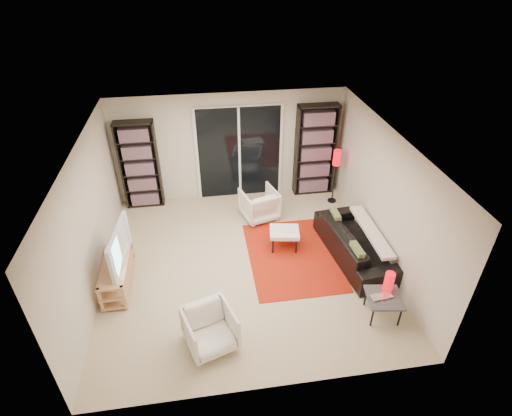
% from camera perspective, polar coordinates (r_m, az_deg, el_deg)
% --- Properties ---
extents(floor, '(5.00, 5.00, 0.00)m').
position_cam_1_polar(floor, '(7.43, -1.58, -7.88)').
color(floor, tan).
rests_on(floor, ground).
extents(wall_back, '(5.00, 0.02, 2.40)m').
position_cam_1_polar(wall_back, '(8.87, -3.75, 8.75)').
color(wall_back, beige).
rests_on(wall_back, ground).
extents(wall_front, '(5.00, 0.02, 2.40)m').
position_cam_1_polar(wall_front, '(4.84, 2.08, -16.65)').
color(wall_front, beige).
rests_on(wall_front, ground).
extents(wall_left, '(0.02, 5.00, 2.40)m').
position_cam_1_polar(wall_left, '(6.92, -22.75, -1.85)').
color(wall_left, beige).
rests_on(wall_left, ground).
extents(wall_right, '(0.02, 5.00, 2.40)m').
position_cam_1_polar(wall_right, '(7.36, 17.97, 1.46)').
color(wall_right, beige).
rests_on(wall_right, ground).
extents(ceiling, '(5.00, 5.00, 0.02)m').
position_cam_1_polar(ceiling, '(6.11, -1.93, 9.25)').
color(ceiling, white).
rests_on(ceiling, wall_back).
extents(sliding_door, '(1.92, 0.08, 2.16)m').
position_cam_1_polar(sliding_door, '(8.92, -2.40, 7.87)').
color(sliding_door, white).
rests_on(sliding_door, ground).
extents(bookshelf_left, '(0.80, 0.30, 1.95)m').
position_cam_1_polar(bookshelf_left, '(8.90, -16.26, 5.87)').
color(bookshelf_left, black).
rests_on(bookshelf_left, ground).
extents(bookshelf_right, '(0.90, 0.30, 2.10)m').
position_cam_1_polar(bookshelf_right, '(9.12, 8.47, 8.12)').
color(bookshelf_right, black).
rests_on(bookshelf_right, ground).
extents(tv_stand, '(0.42, 1.30, 0.50)m').
position_cam_1_polar(tv_stand, '(7.25, -19.15, -8.66)').
color(tv_stand, tan).
rests_on(tv_stand, floor).
extents(tv, '(0.26, 1.13, 0.65)m').
position_cam_1_polar(tv, '(6.90, -19.84, -5.18)').
color(tv, black).
rests_on(tv, tv_stand).
extents(rug, '(1.63, 2.20, 0.01)m').
position_cam_1_polar(rug, '(7.61, 5.20, -6.79)').
color(rug, '#A61E0C').
rests_on(rug, floor).
extents(sofa, '(1.03, 2.13, 0.60)m').
position_cam_1_polar(sofa, '(7.61, 13.96, -4.93)').
color(sofa, black).
rests_on(sofa, floor).
extents(armchair_back, '(0.87, 0.88, 0.65)m').
position_cam_1_polar(armchair_back, '(8.42, 0.47, 0.57)').
color(armchair_back, white).
rests_on(armchair_back, floor).
extents(armchair_front, '(0.86, 0.87, 0.63)m').
position_cam_1_polar(armchair_front, '(6.00, -6.58, -16.82)').
color(armchair_front, white).
rests_on(armchair_front, floor).
extents(ottoman, '(0.61, 0.53, 0.40)m').
position_cam_1_polar(ottoman, '(7.59, 4.08, -3.56)').
color(ottoman, white).
rests_on(ottoman, floor).
extents(side_table, '(0.60, 0.60, 0.40)m').
position_cam_1_polar(side_table, '(6.59, 17.85, -12.23)').
color(side_table, '#434348').
rests_on(side_table, floor).
extents(laptop, '(0.37, 0.26, 0.03)m').
position_cam_1_polar(laptop, '(6.51, 17.70, -12.25)').
color(laptop, silver).
rests_on(laptop, side_table).
extents(table_lamp, '(0.15, 0.15, 0.34)m').
position_cam_1_polar(table_lamp, '(6.57, 18.45, -9.98)').
color(table_lamp, red).
rests_on(table_lamp, side_table).
extents(floor_lamp, '(0.19, 0.19, 1.27)m').
position_cam_1_polar(floor_lamp, '(8.83, 11.41, 6.24)').
color(floor_lamp, black).
rests_on(floor_lamp, floor).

